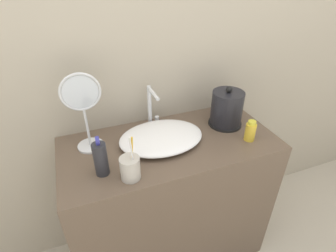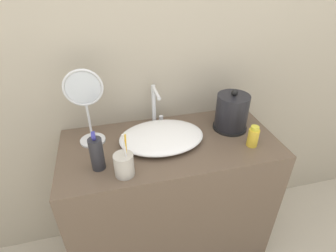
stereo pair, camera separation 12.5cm
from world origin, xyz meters
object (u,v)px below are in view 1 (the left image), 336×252
lotion_bottle (101,159)px  shampoo_bottle (250,131)px  faucet (151,105)px  electric_kettle (227,110)px  toothbrush_cup (130,168)px  vanity_mirror (83,108)px

lotion_bottle → shampoo_bottle: bearing=-1.2°
faucet → electric_kettle: size_ratio=1.00×
toothbrush_cup → vanity_mirror: vanity_mirror is taller
electric_kettle → toothbrush_cup: electric_kettle is taller
faucet → lotion_bottle: 0.43m
faucet → vanity_mirror: size_ratio=0.60×
faucet → shampoo_bottle: (0.42, -0.30, -0.08)m
lotion_bottle → toothbrush_cup: bearing=-33.0°
shampoo_bottle → vanity_mirror: vanity_mirror is taller
electric_kettle → toothbrush_cup: 0.63m
vanity_mirror → electric_kettle: bearing=-4.3°
electric_kettle → lotion_bottle: electric_kettle is taller
vanity_mirror → faucet: bearing=12.4°
electric_kettle → lotion_bottle: size_ratio=1.21×
shampoo_bottle → vanity_mirror: bearing=163.2°
shampoo_bottle → electric_kettle: bearing=101.4°
toothbrush_cup → shampoo_bottle: 0.63m
lotion_bottle → shampoo_bottle: lotion_bottle is taller
shampoo_bottle → toothbrush_cup: bearing=-175.1°
lotion_bottle → shampoo_bottle: 0.73m
faucet → electric_kettle: (0.38, -0.13, -0.04)m
toothbrush_cup → electric_kettle: bearing=21.1°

